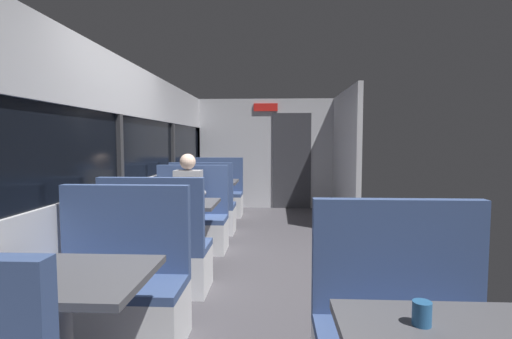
{
  "coord_description": "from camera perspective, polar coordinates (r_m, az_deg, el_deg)",
  "views": [
    {
      "loc": [
        0.21,
        -3.98,
        1.42
      ],
      "look_at": [
        -0.15,
        3.2,
        0.89
      ],
      "focal_mm": 27.08,
      "sensor_mm": 36.0,
      "label": 1
    }
  ],
  "objects": [
    {
      "name": "dining_table_far_window",
      "position": [
        6.66,
        -6.67,
        -2.51
      ],
      "size": [
        0.9,
        0.7,
        0.74
      ],
      "color": "#9E9EA3",
      "rests_on": "ground_plane"
    },
    {
      "name": "coffee_cup_primary",
      "position": [
        6.66,
        -5.12,
        -1.24
      ],
      "size": [
        0.07,
        0.07,
        0.09
      ],
      "color": "#26598C",
      "rests_on": "dining_table_far_window"
    },
    {
      "name": "bench_mid_window_facing_entry",
      "position": [
        5.14,
        -9.66,
        -8.08
      ],
      "size": [
        0.95,
        0.5,
        1.1
      ],
      "color": "silver",
      "rests_on": "ground_plane"
    },
    {
      "name": "seated_passenger",
      "position": [
        5.03,
        -9.87,
        -5.93
      ],
      "size": [
        0.47,
        0.55,
        1.26
      ],
      "color": "#26262D",
      "rests_on": "ground_plane"
    },
    {
      "name": "dining_table_mid_window",
      "position": [
        4.41,
        -11.69,
        -6.04
      ],
      "size": [
        0.9,
        0.7,
        0.74
      ],
      "color": "#9E9EA3",
      "rests_on": "ground_plane"
    },
    {
      "name": "carriage_window_panel_left",
      "position": [
        4.32,
        -19.71,
        -0.15
      ],
      "size": [
        0.09,
        8.48,
        2.3
      ],
      "color": "#B2B2B7",
      "rests_on": "ground_plane"
    },
    {
      "name": "bench_near_window_facing_entry",
      "position": [
        3.02,
        -19.71,
        -17.26
      ],
      "size": [
        0.95,
        0.5,
        1.1
      ],
      "color": "silver",
      "rests_on": "ground_plane"
    },
    {
      "name": "bench_far_window_facing_entry",
      "position": [
        7.38,
        -5.75,
        -4.28
      ],
      "size": [
        0.95,
        0.5,
        1.1
      ],
      "color": "silver",
      "rests_on": "ground_plane"
    },
    {
      "name": "carriage_aisle_panel_right",
      "position": [
        7.09,
        12.99,
        1.96
      ],
      "size": [
        0.08,
        2.4,
        2.3
      ],
      "primitive_type": "cube",
      "color": "#B2B2B7",
      "rests_on": "ground_plane"
    },
    {
      "name": "ground_plane",
      "position": [
        4.23,
        -0.1,
        -15.52
      ],
      "size": [
        3.3,
        9.2,
        0.02
      ],
      "primitive_type": "cube",
      "color": "#423F44"
    },
    {
      "name": "bench_mid_window_facing_end",
      "position": [
        3.83,
        -14.31,
        -12.46
      ],
      "size": [
        0.95,
        0.5,
        1.1
      ],
      "color": "silver",
      "rests_on": "ground_plane"
    },
    {
      "name": "coffee_cup_secondary",
      "position": [
        1.64,
        23.3,
        -18.94
      ],
      "size": [
        0.07,
        0.07,
        0.09
      ],
      "color": "#26598C",
      "rests_on": "dining_table_front_aisle"
    },
    {
      "name": "bench_far_window_facing_end",
      "position": [
        6.02,
        -7.75,
        -6.24
      ],
      "size": [
        0.95,
        0.5,
        1.1
      ],
      "color": "silver",
      "rests_on": "ground_plane"
    },
    {
      "name": "dining_table_near_window",
      "position": [
        2.32,
        -26.81,
        -15.92
      ],
      "size": [
        0.9,
        0.7,
        0.74
      ],
      "color": "#9E9EA3",
      "rests_on": "ground_plane"
    },
    {
      "name": "carriage_end_bulkhead",
      "position": [
        8.18,
        1.85,
        2.27
      ],
      "size": [
        2.9,
        0.11,
        2.3
      ],
      "color": "#B2B2B7",
      "rests_on": "ground_plane"
    }
  ]
}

